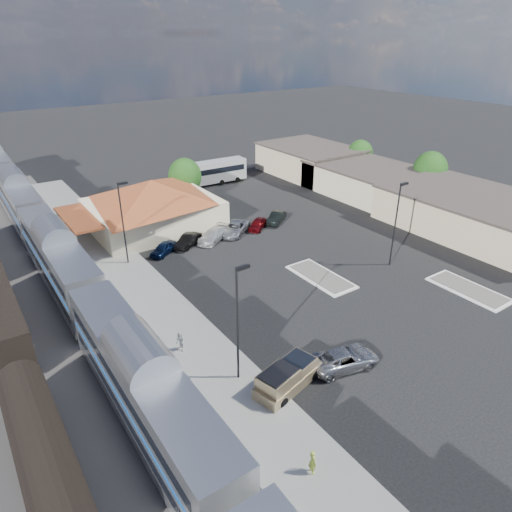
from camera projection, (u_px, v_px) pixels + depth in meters
ground at (303, 298)px, 42.70m from camera, size 280.00×280.00×0.00m
railbed at (47, 330)px, 37.92m from camera, size 16.00×100.00×0.12m
platform at (157, 307)px, 41.00m from camera, size 5.50×92.00×0.18m
passenger_train at (59, 262)px, 42.99m from camera, size 3.00×104.00×5.55m
station_depot at (152, 204)px, 56.78m from camera, size 18.35×12.24×6.20m
buildings_east at (389, 186)px, 66.52m from camera, size 14.40×51.40×4.80m
traffic_island_south at (321, 277)px, 46.17m from camera, size 3.30×7.50×0.21m
traffic_island_north at (469, 289)px, 43.85m from camera, size 3.30×7.50×0.21m
lamp_plat_s at (238, 316)px, 30.37m from camera, size 1.08×0.25×9.00m
lamp_plat_n at (123, 217)px, 46.66m from camera, size 1.08×0.25×9.00m
lamp_lot at (397, 218)px, 46.51m from camera, size 1.08×0.25×9.00m
tree_east_b at (430, 170)px, 67.02m from camera, size 4.94×4.94×6.96m
tree_east_c at (360, 154)px, 77.59m from camera, size 4.41×4.41×6.21m
tree_depot at (185, 176)px, 64.67m from camera, size 4.71×4.71×6.63m
pickup_truck at (289, 376)px, 31.58m from camera, size 5.90×3.32×1.92m
suv at (345, 359)px, 33.54m from camera, size 5.69×3.60×1.46m
coach_bus at (212, 171)px, 73.81m from camera, size 11.79×3.01×3.75m
person_a at (313, 462)px, 25.17m from camera, size 0.50×0.66×1.62m
person_b at (180, 342)px, 34.96m from camera, size 0.64×0.81×1.62m
parked_car_a at (163, 249)px, 50.92m from camera, size 4.01×3.31×1.29m
parked_car_b at (188, 241)px, 52.75m from camera, size 4.29×3.45×1.37m
parked_car_c at (213, 235)px, 54.14m from camera, size 5.39×4.39×1.47m
parked_car_d at (235, 228)px, 55.99m from camera, size 5.59×5.07×1.45m
parked_car_e at (258, 224)px, 57.43m from camera, size 3.87×3.48×1.27m
parked_car_f at (276, 218)px, 59.25m from camera, size 4.31×3.69×1.40m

